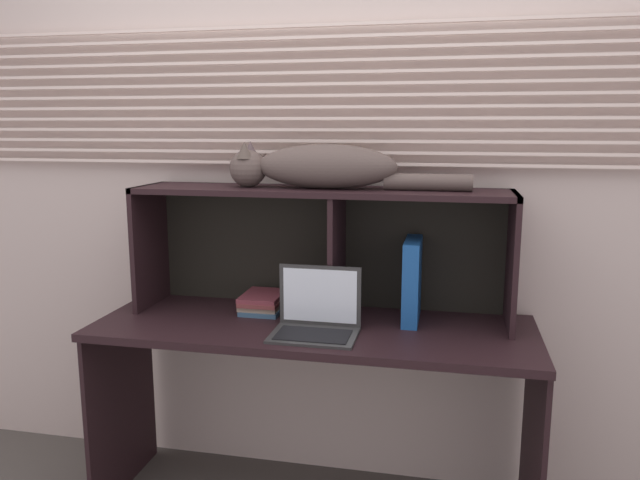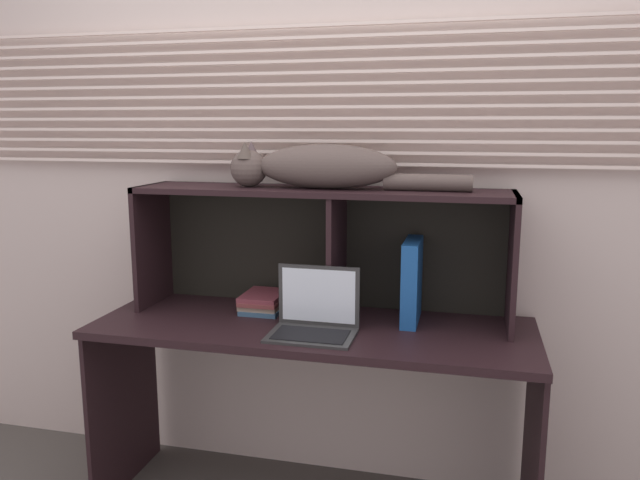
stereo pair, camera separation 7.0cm
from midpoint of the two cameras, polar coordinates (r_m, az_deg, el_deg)
back_panel_with_blinds at (r=2.55m, az=0.16°, el=5.15°), size 4.40×0.08×2.50m
desk at (r=2.39m, az=-1.50°, el=-10.97°), size 1.64×0.58×0.76m
hutch_shelf_unit at (r=2.41m, az=-0.48°, el=1.17°), size 1.45×0.31×0.50m
cat at (r=2.35m, az=-0.98°, el=6.73°), size 0.92×0.18×0.18m
laptop at (r=2.23m, az=-1.26°, el=-7.31°), size 0.30×0.22×0.23m
binder_upright at (r=2.36m, az=7.65°, el=-3.72°), size 0.06×0.24×0.31m
book_stack at (r=2.51m, az=-6.04°, el=-5.73°), size 0.16×0.21×0.07m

